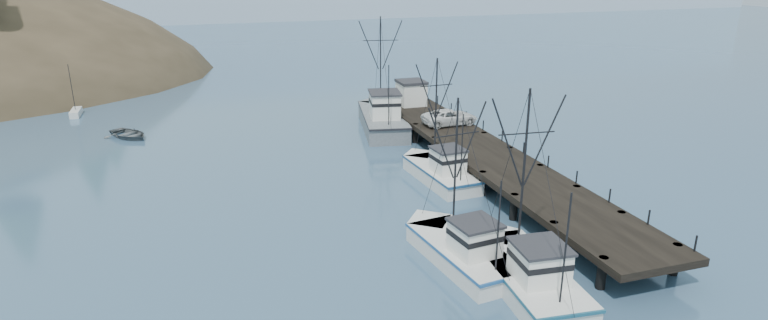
{
  "coord_description": "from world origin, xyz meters",
  "views": [
    {
      "loc": [
        -9.83,
        -28.98,
        18.17
      ],
      "look_at": [
        4.36,
        14.73,
        2.5
      ],
      "focal_mm": 28.0,
      "sensor_mm": 36.0,
      "label": 1
    }
  ],
  "objects_px": {
    "pier": "(483,153)",
    "motorboat": "(129,138)",
    "trawler_mid": "(460,249)",
    "pier_shed": "(411,92)",
    "trawler_near": "(524,271)",
    "trawler_far": "(439,171)",
    "work_vessel": "(382,118)",
    "pickup_truck": "(450,117)"
  },
  "relations": [
    {
      "from": "trawler_near",
      "to": "trawler_mid",
      "type": "xyz_separation_m",
      "value": [
        -2.37,
        3.68,
        -0.0
      ]
    },
    {
      "from": "work_vessel",
      "to": "pickup_truck",
      "type": "xyz_separation_m",
      "value": [
        4.78,
        -7.47,
        1.56
      ]
    },
    {
      "from": "trawler_mid",
      "to": "pickup_truck",
      "type": "distance_m",
      "value": 25.09
    },
    {
      "from": "work_vessel",
      "to": "motorboat",
      "type": "bearing_deg",
      "value": 169.49
    },
    {
      "from": "work_vessel",
      "to": "pier_shed",
      "type": "xyz_separation_m",
      "value": [
        4.08,
        1.87,
        2.19
      ]
    },
    {
      "from": "trawler_near",
      "to": "pier_shed",
      "type": "distance_m",
      "value": 36.82
    },
    {
      "from": "trawler_near",
      "to": "motorboat",
      "type": "height_order",
      "value": "trawler_near"
    },
    {
      "from": "pier_shed",
      "to": "pickup_truck",
      "type": "distance_m",
      "value": 9.38
    },
    {
      "from": "pier",
      "to": "trawler_mid",
      "type": "distance_m",
      "value": 17.02
    },
    {
      "from": "pickup_truck",
      "to": "motorboat",
      "type": "bearing_deg",
      "value": 65.4
    },
    {
      "from": "trawler_near",
      "to": "work_vessel",
      "type": "bearing_deg",
      "value": 86.11
    },
    {
      "from": "trawler_near",
      "to": "motorboat",
      "type": "relative_size",
      "value": 2.24
    },
    {
      "from": "pier",
      "to": "work_vessel",
      "type": "relative_size",
      "value": 2.97
    },
    {
      "from": "trawler_far",
      "to": "pier_shed",
      "type": "height_order",
      "value": "trawler_far"
    },
    {
      "from": "trawler_far",
      "to": "trawler_near",
      "type": "bearing_deg",
      "value": -96.54
    },
    {
      "from": "trawler_far",
      "to": "pickup_truck",
      "type": "relative_size",
      "value": 1.88
    },
    {
      "from": "pickup_truck",
      "to": "trawler_far",
      "type": "bearing_deg",
      "value": 148.64
    },
    {
      "from": "trawler_far",
      "to": "pickup_truck",
      "type": "distance_m",
      "value": 11.0
    },
    {
      "from": "trawler_far",
      "to": "work_vessel",
      "type": "relative_size",
      "value": 0.72
    },
    {
      "from": "pier",
      "to": "pickup_truck",
      "type": "bearing_deg",
      "value": 86.08
    },
    {
      "from": "work_vessel",
      "to": "motorboat",
      "type": "xyz_separation_m",
      "value": [
        -26.57,
        4.93,
        -1.23
      ]
    },
    {
      "from": "work_vessel",
      "to": "pier_shed",
      "type": "bearing_deg",
      "value": 24.62
    },
    {
      "from": "trawler_near",
      "to": "work_vessel",
      "type": "distance_m",
      "value": 34.37
    },
    {
      "from": "pier_shed",
      "to": "motorboat",
      "type": "height_order",
      "value": "pier_shed"
    },
    {
      "from": "motorboat",
      "to": "pier_shed",
      "type": "bearing_deg",
      "value": -42.09
    },
    {
      "from": "pier_shed",
      "to": "motorboat",
      "type": "bearing_deg",
      "value": 174.3
    },
    {
      "from": "pier",
      "to": "motorboat",
      "type": "distance_m",
      "value": 37.32
    },
    {
      "from": "pier",
      "to": "pier_shed",
      "type": "xyz_separation_m",
      "value": [
        -0.11,
        18.0,
        1.73
      ]
    },
    {
      "from": "trawler_far",
      "to": "work_vessel",
      "type": "distance_m",
      "value": 17.0
    },
    {
      "from": "trawler_mid",
      "to": "pier_shed",
      "type": "bearing_deg",
      "value": 74.85
    },
    {
      "from": "work_vessel",
      "to": "motorboat",
      "type": "relative_size",
      "value": 2.82
    },
    {
      "from": "work_vessel",
      "to": "pier_shed",
      "type": "relative_size",
      "value": 4.62
    },
    {
      "from": "motorboat",
      "to": "trawler_mid",
      "type": "bearing_deg",
      "value": -94.79
    },
    {
      "from": "trawler_mid",
      "to": "trawler_far",
      "type": "relative_size",
      "value": 1.0
    },
    {
      "from": "motorboat",
      "to": "trawler_near",
      "type": "bearing_deg",
      "value": -94.68
    },
    {
      "from": "trawler_near",
      "to": "pickup_truck",
      "type": "bearing_deg",
      "value": 75.14
    },
    {
      "from": "work_vessel",
      "to": "pickup_truck",
      "type": "distance_m",
      "value": 9.0
    },
    {
      "from": "trawler_far",
      "to": "pickup_truck",
      "type": "xyz_separation_m",
      "value": [
        5.13,
        9.52,
        1.97
      ]
    },
    {
      "from": "pier",
      "to": "trawler_near",
      "type": "height_order",
      "value": "trawler_near"
    },
    {
      "from": "pier_shed",
      "to": "motorboat",
      "type": "relative_size",
      "value": 0.61
    },
    {
      "from": "work_vessel",
      "to": "pier_shed",
      "type": "height_order",
      "value": "work_vessel"
    },
    {
      "from": "trawler_mid",
      "to": "pier_shed",
      "type": "xyz_separation_m",
      "value": [
        8.79,
        32.48,
        2.6
      ]
    }
  ]
}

